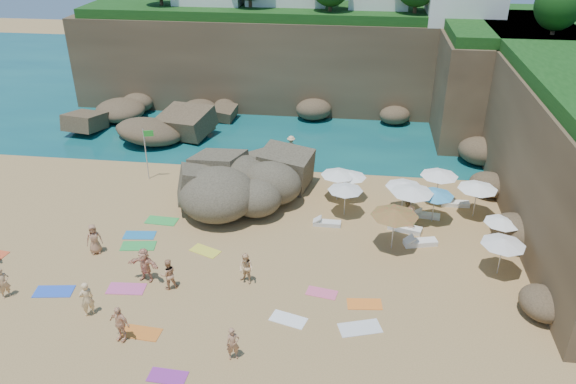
# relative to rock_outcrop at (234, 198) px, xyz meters

# --- Properties ---
(ground) EXTENTS (120.00, 120.00, 0.00)m
(ground) POSITION_rel_rock_outcrop_xyz_m (1.87, -5.51, 0.00)
(ground) COLOR tan
(ground) RESTS_ON ground
(seawater) EXTENTS (120.00, 120.00, 0.00)m
(seawater) POSITION_rel_rock_outcrop_xyz_m (1.87, 24.49, 0.00)
(seawater) COLOR #0C4751
(seawater) RESTS_ON ground
(cliff_back) EXTENTS (44.00, 8.00, 8.00)m
(cliff_back) POSITION_rel_rock_outcrop_xyz_m (3.87, 19.49, 4.00)
(cliff_back) COLOR brown
(cliff_back) RESTS_ON ground
(cliff_right) EXTENTS (8.00, 30.00, 8.00)m
(cliff_right) POSITION_rel_rock_outcrop_xyz_m (20.87, 2.49, 4.00)
(cliff_right) COLOR brown
(cliff_right) RESTS_ON ground
(cliff_corner) EXTENTS (10.00, 12.00, 8.00)m
(cliff_corner) POSITION_rel_rock_outcrop_xyz_m (18.87, 14.49, 4.00)
(cliff_corner) COLOR brown
(cliff_corner) RESTS_ON ground
(rock_promontory) EXTENTS (12.00, 7.00, 2.00)m
(rock_promontory) POSITION_rel_rock_outcrop_xyz_m (-9.13, 10.49, 0.00)
(rock_promontory) COLOR brown
(rock_promontory) RESTS_ON ground
(marina_masts) EXTENTS (3.10, 0.10, 6.00)m
(marina_masts) POSITION_rel_rock_outcrop_xyz_m (-14.63, 24.49, 3.00)
(marina_masts) COLOR white
(marina_masts) RESTS_ON ground
(rock_outcrop) EXTENTS (8.89, 7.60, 3.04)m
(rock_outcrop) POSITION_rel_rock_outcrop_xyz_m (0.00, 0.00, 0.00)
(rock_outcrop) COLOR brown
(rock_outcrop) RESTS_ON ground
(flag_pole) EXTENTS (0.71, 0.21, 3.69)m
(flag_pole) POSITION_rel_rock_outcrop_xyz_m (-6.33, 1.98, 2.35)
(flag_pole) COLOR silver
(flag_pole) RESTS_ON ground
(parasol_0) EXTENTS (2.03, 2.03, 1.92)m
(parasol_0) POSITION_rel_rock_outcrop_xyz_m (7.46, 0.76, 1.76)
(parasol_0) COLOR silver
(parasol_0) RESTS_ON ground
(parasol_1) EXTENTS (2.21, 2.21, 2.09)m
(parasol_1) POSITION_rel_rock_outcrop_xyz_m (6.67, 0.64, 1.92)
(parasol_1) COLOR silver
(parasol_1) RESTS_ON ground
(parasol_2) EXTENTS (2.37, 2.37, 2.24)m
(parasol_2) POSITION_rel_rock_outcrop_xyz_m (12.97, 1.07, 2.06)
(parasol_2) COLOR silver
(parasol_2) RESTS_ON ground
(parasol_3) EXTENTS (2.54, 2.54, 2.40)m
(parasol_3) POSITION_rel_rock_outcrop_xyz_m (11.11, -1.67, 2.21)
(parasol_3) COLOR silver
(parasol_3) RESTS_ON ground
(parasol_4) EXTENTS (2.38, 2.38, 2.25)m
(parasol_4) POSITION_rel_rock_outcrop_xyz_m (15.06, -0.44, 2.06)
(parasol_4) COLOR silver
(parasol_4) RESTS_ON ground
(parasol_5) EXTENTS (2.28, 2.28, 2.15)m
(parasol_5) POSITION_rel_rock_outcrop_xyz_m (0.89, 0.79, 1.97)
(parasol_5) COLOR silver
(parasol_5) RESTS_ON ground
(parasol_6) EXTENTS (2.63, 2.63, 2.49)m
(parasol_6) POSITION_rel_rock_outcrop_xyz_m (9.97, -4.65, 2.29)
(parasol_6) COLOR silver
(parasol_6) RESTS_ON ground
(parasol_7) EXTENTS (2.28, 2.28, 2.15)m
(parasol_7) POSITION_rel_rock_outcrop_xyz_m (10.72, -0.57, 1.98)
(parasol_7) COLOR silver
(parasol_7) RESTS_ON ground
(parasol_8) EXTENTS (1.96, 1.96, 1.86)m
(parasol_8) POSITION_rel_rock_outcrop_xyz_m (15.86, -3.78, 1.70)
(parasol_8) COLOR silver
(parasol_8) RESTS_ON ground
(parasol_9) EXTENTS (2.15, 2.15, 2.04)m
(parasol_9) POSITION_rel_rock_outcrop_xyz_m (7.20, -1.29, 1.87)
(parasol_9) COLOR silver
(parasol_9) RESTS_ON ground
(parasol_10) EXTENTS (2.23, 2.23, 2.11)m
(parasol_10) POSITION_rel_rock_outcrop_xyz_m (12.49, -1.40, 1.93)
(parasol_10) COLOR silver
(parasol_10) RESTS_ON ground
(parasol_11) EXTENTS (2.26, 2.26, 2.14)m
(parasol_11) POSITION_rel_rock_outcrop_xyz_m (15.36, -6.37, 1.96)
(parasol_11) COLOR silver
(parasol_11) RESTS_ON ground
(lounger_0) EXTENTS (1.66, 0.57, 0.26)m
(lounger_0) POSITION_rel_rock_outcrop_xyz_m (6.24, -2.67, 0.13)
(lounger_0) COLOR silver
(lounger_0) RESTS_ON ground
(lounger_1) EXTENTS (1.62, 0.74, 0.24)m
(lounger_1) POSITION_rel_rock_outcrop_xyz_m (12.25, -0.95, 0.12)
(lounger_1) COLOR white
(lounger_1) RESTS_ON ground
(lounger_2) EXTENTS (1.77, 0.64, 0.27)m
(lounger_2) POSITION_rel_rock_outcrop_xyz_m (14.16, 0.76, 0.14)
(lounger_2) COLOR white
(lounger_2) RESTS_ON ground
(lounger_3) EXTENTS (1.60, 0.75, 0.24)m
(lounger_3) POSITION_rel_rock_outcrop_xyz_m (10.23, -1.11, 0.12)
(lounger_3) COLOR silver
(lounger_3) RESTS_ON ground
(lounger_4) EXTENTS (2.04, 1.19, 0.30)m
(lounger_4) POSITION_rel_rock_outcrop_xyz_m (10.82, -2.70, 0.15)
(lounger_4) COLOR white
(lounger_4) RESTS_ON ground
(lounger_5) EXTENTS (1.96, 1.07, 0.29)m
(lounger_5) POSITION_rel_rock_outcrop_xyz_m (11.60, -4.12, 0.14)
(lounger_5) COLOR white
(lounger_5) RESTS_ON ground
(towel_0) EXTENTS (2.01, 1.21, 0.03)m
(towel_0) POSITION_rel_rock_outcrop_xyz_m (-6.82, -10.76, 0.02)
(towel_0) COLOR blue
(towel_0) RESTS_ON ground
(towel_1) EXTENTS (1.93, 1.07, 0.03)m
(towel_1) POSITION_rel_rock_outcrop_xyz_m (-3.33, -10.09, 0.02)
(towel_1) COLOR #D45293
(towel_1) RESTS_ON ground
(towel_2) EXTENTS (1.79, 0.99, 0.03)m
(towel_2) POSITION_rel_rock_outcrop_xyz_m (-1.44, -13.07, 0.02)
(towel_2) COLOR orange
(towel_2) RESTS_ON ground
(towel_3) EXTENTS (2.03, 1.22, 0.03)m
(towel_3) POSITION_rel_rock_outcrop_xyz_m (-4.13, -6.29, 0.02)
(towel_3) COLOR green
(towel_3) RESTS_ON ground
(towel_4) EXTENTS (1.85, 1.41, 0.03)m
(towel_4) POSITION_rel_rock_outcrop_xyz_m (-0.27, -6.30, 0.01)
(towel_4) COLOR yellow
(towel_4) RESTS_ON ground
(towel_5) EXTENTS (1.84, 1.27, 0.03)m
(towel_5) POSITION_rel_rock_outcrop_xyz_m (5.02, -11.34, 0.01)
(towel_5) COLOR white
(towel_5) RESTS_ON ground
(towel_6) EXTENTS (1.63, 0.87, 0.03)m
(towel_6) POSITION_rel_rock_outcrop_xyz_m (0.55, -15.43, 0.01)
(towel_6) COLOR #942D93
(towel_6) RESTS_ON ground
(towel_8) EXTENTS (1.89, 1.09, 0.03)m
(towel_8) POSITION_rel_rock_outcrop_xyz_m (-4.47, -5.19, 0.02)
(towel_8) COLOR #2177B3
(towel_8) RESTS_ON ground
(towel_9) EXTENTS (1.62, 1.01, 0.03)m
(towel_9) POSITION_rel_rock_outcrop_xyz_m (6.41, -9.17, 0.01)
(towel_9) COLOR #ED5C84
(towel_9) RESTS_ON ground
(towel_10) EXTENTS (1.74, 1.00, 0.03)m
(towel_10) POSITION_rel_rock_outcrop_xyz_m (8.52, -9.77, 0.01)
(towel_10) COLOR orange
(towel_10) RESTS_ON ground
(towel_11) EXTENTS (1.94, 1.05, 0.03)m
(towel_11) POSITION_rel_rock_outcrop_xyz_m (-3.72, -3.46, 0.02)
(towel_11) COLOR green
(towel_11) RESTS_ON ground
(towel_13) EXTENTS (2.11, 1.50, 0.03)m
(towel_13) POSITION_rel_rock_outcrop_xyz_m (8.33, -11.51, 0.02)
(towel_13) COLOR silver
(towel_13) RESTS_ON ground
(person_stand_0) EXTENTS (0.70, 0.72, 1.66)m
(person_stand_0) POSITION_rel_rock_outcrop_xyz_m (-8.90, -11.42, 0.83)
(person_stand_0) COLOR tan
(person_stand_0) RESTS_ON ground
(person_stand_1) EXTENTS (1.02, 0.95, 1.67)m
(person_stand_1) POSITION_rel_rock_outcrop_xyz_m (-1.19, -9.71, 0.83)
(person_stand_1) COLOR tan
(person_stand_1) RESTS_ON ground
(person_stand_2) EXTENTS (1.16, 0.67, 1.69)m
(person_stand_2) POSITION_rel_rock_outcrop_xyz_m (2.91, 6.85, 0.85)
(person_stand_2) COLOR #F3C18A
(person_stand_2) RESTS_ON ground
(person_stand_3) EXTENTS (0.44, 1.04, 1.77)m
(person_stand_3) POSITION_rel_rock_outcrop_xyz_m (10.96, -1.68, 0.89)
(person_stand_3) COLOR olive
(person_stand_3) RESTS_ON ground
(person_stand_4) EXTENTS (0.87, 0.87, 1.63)m
(person_stand_4) POSITION_rel_rock_outcrop_xyz_m (11.05, -2.64, 0.82)
(person_stand_4) COLOR tan
(person_stand_4) RESTS_ON ground
(person_stand_5) EXTENTS (1.37, 1.03, 1.47)m
(person_stand_5) POSITION_rel_rock_outcrop_xyz_m (-2.61, 2.74, 0.73)
(person_stand_5) COLOR tan
(person_stand_5) RESTS_ON ground
(person_stand_6) EXTENTS (0.77, 0.78, 1.81)m
(person_stand_6) POSITION_rel_rock_outcrop_xyz_m (-4.31, -12.14, 0.91)
(person_stand_6) COLOR #F2C789
(person_stand_6) RESTS_ON ground
(person_lie_1) EXTENTS (1.50, 1.99, 0.43)m
(person_lie_1) POSITION_rel_rock_outcrop_xyz_m (-2.13, -13.58, 0.22)
(person_lie_1) COLOR #F0B488
(person_lie_1) RESTS_ON ground
(person_lie_2) EXTENTS (1.54, 1.92, 0.46)m
(person_lie_2) POSITION_rel_rock_outcrop_xyz_m (-6.18, -7.20, 0.23)
(person_lie_2) COLOR #A87554
(person_lie_2) RESTS_ON ground
(person_lie_3) EXTENTS (2.03, 2.13, 0.49)m
(person_lie_3) POSITION_rel_rock_outcrop_xyz_m (-2.57, -9.24, 0.25)
(person_lie_3) COLOR tan
(person_lie_3) RESTS_ON ground
(person_lie_4) EXTENTS (1.05, 1.65, 0.37)m
(person_lie_4) POSITION_rel_rock_outcrop_xyz_m (3.02, -14.05, 0.19)
(person_lie_4) COLOR #A67353
(person_lie_4) RESTS_ON ground
(person_lie_5) EXTENTS (1.53, 1.86, 0.63)m
(person_lie_5) POSITION_rel_rock_outcrop_xyz_m (2.55, -8.80, 0.32)
(person_lie_5) COLOR #EBBB85
(person_lie_5) RESTS_ON ground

